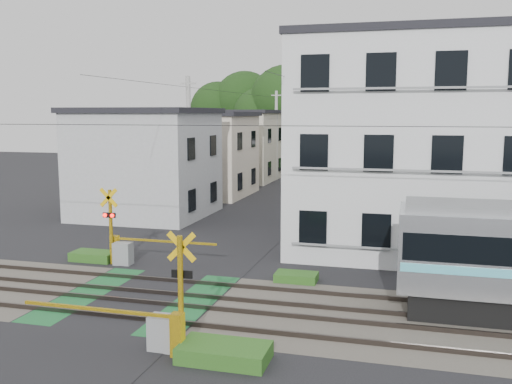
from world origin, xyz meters
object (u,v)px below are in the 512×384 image
(crossing_signal_near, at_px, (165,324))
(apartment_block, at_px, (413,144))
(crossing_signal_far, at_px, (122,247))
(pedestrian, at_px, (306,175))

(crossing_signal_near, distance_m, apartment_block, 14.95)
(crossing_signal_near, xyz_separation_m, crossing_signal_far, (-5.17, 7.31, 0.00))
(apartment_block, distance_m, pedestrian, 23.19)
(crossing_signal_far, xyz_separation_m, apartment_block, (11.09, 5.84, 3.94))
(crossing_signal_near, xyz_separation_m, pedestrian, (-2.62, 34.37, 0.17))
(crossing_signal_far, relative_size, pedestrian, 2.67)
(crossing_signal_near, distance_m, pedestrian, 34.47)
(crossing_signal_near, relative_size, pedestrian, 2.67)
(crossing_signal_far, xyz_separation_m, pedestrian, (2.55, 27.07, 0.17))
(apartment_block, xyz_separation_m, pedestrian, (-8.53, 21.23, -3.77))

